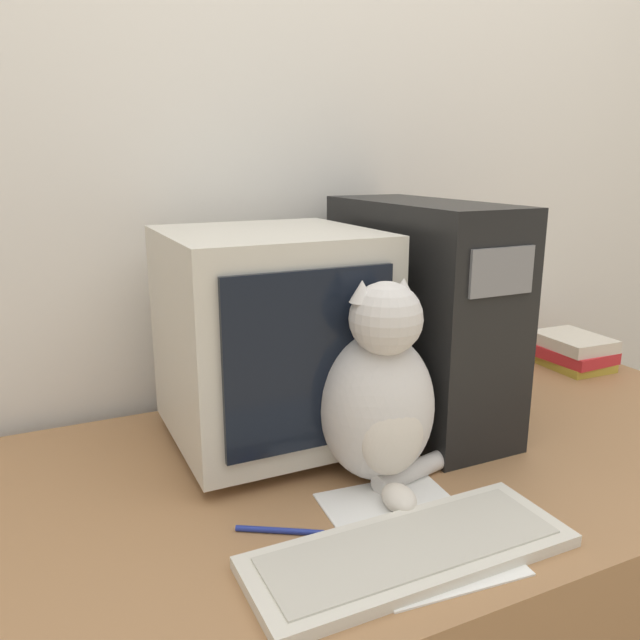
% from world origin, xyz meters
% --- Properties ---
extents(wall_back, '(7.00, 0.05, 2.50)m').
position_xyz_m(wall_back, '(0.00, 0.88, 1.25)').
color(wall_back, silver).
rests_on(wall_back, ground_plane).
extents(desk, '(1.65, 0.81, 0.76)m').
position_xyz_m(desk, '(0.00, 0.41, 0.38)').
color(desk, '#9E7047').
rests_on(desk, ground_plane).
extents(crt_monitor, '(0.37, 0.38, 0.41)m').
position_xyz_m(crt_monitor, '(-0.20, 0.57, 0.97)').
color(crt_monitor, beige).
rests_on(crt_monitor, desk).
extents(computer_tower, '(0.19, 0.48, 0.46)m').
position_xyz_m(computer_tower, '(0.12, 0.55, 0.99)').
color(computer_tower, black).
rests_on(computer_tower, desk).
extents(keyboard, '(0.47, 0.17, 0.02)m').
position_xyz_m(keyboard, '(-0.16, 0.14, 0.77)').
color(keyboard, silver).
rests_on(keyboard, desk).
extents(cat, '(0.32, 0.27, 0.36)m').
position_xyz_m(cat, '(-0.09, 0.35, 0.90)').
color(cat, silver).
rests_on(cat, desk).
extents(book_stack, '(0.16, 0.20, 0.08)m').
position_xyz_m(book_stack, '(0.69, 0.65, 0.80)').
color(book_stack, gold).
rests_on(book_stack, desk).
extents(pen, '(0.12, 0.08, 0.01)m').
position_xyz_m(pen, '(-0.30, 0.27, 0.76)').
color(pen, navy).
rests_on(pen, desk).
extents(paper_sheet, '(0.23, 0.31, 0.00)m').
position_xyz_m(paper_sheet, '(-0.12, 0.19, 0.76)').
color(paper_sheet, white).
rests_on(paper_sheet, desk).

